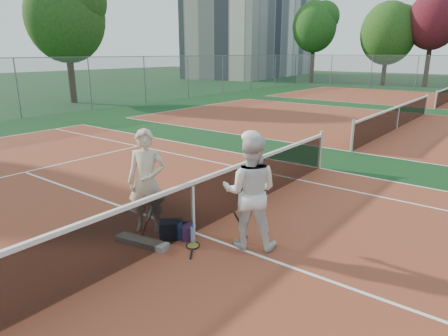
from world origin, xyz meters
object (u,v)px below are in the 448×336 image
(sports_bag_navy, at_px, (171,230))
(sports_bag_purple, at_px, (187,231))
(racket_black_held, at_px, (237,225))
(racket_spare, at_px, (193,245))
(water_bottle, at_px, (193,235))
(racket_red, at_px, (150,222))
(player_b, at_px, (250,192))
(net_main, at_px, (193,207))
(apartment_block, at_px, (254,20))
(player_a, at_px, (147,181))

(sports_bag_navy, relative_size, sports_bag_purple, 1.28)
(sports_bag_navy, height_order, sports_bag_purple, sports_bag_navy)
(racket_black_held, height_order, sports_bag_navy, racket_black_held)
(racket_spare, height_order, sports_bag_navy, sports_bag_navy)
(sports_bag_navy, distance_m, water_bottle, 0.46)
(racket_red, distance_m, water_bottle, 0.86)
(player_b, relative_size, water_bottle, 6.61)
(net_main, bearing_deg, racket_black_held, 18.15)
(apartment_block, relative_size, sports_bag_navy, 53.56)
(sports_bag_navy, height_order, water_bottle, sports_bag_navy)
(racket_black_held, bearing_deg, player_a, -26.71)
(net_main, xyz_separation_m, water_bottle, (0.28, -0.32, -0.36))
(player_a, xyz_separation_m, racket_black_held, (1.55, 0.69, -0.70))
(apartment_block, relative_size, racket_black_held, 39.46)
(player_a, distance_m, racket_black_held, 1.83)
(racket_red, relative_size, sports_bag_navy, 1.39)
(net_main, relative_size, apartment_block, 0.50)
(sports_bag_purple, distance_m, water_bottle, 0.23)
(player_a, relative_size, racket_red, 3.41)
(racket_spare, bearing_deg, racket_red, 65.34)
(water_bottle, bearing_deg, player_b, 32.55)
(net_main, distance_m, apartment_block, 52.62)
(apartment_block, relative_size, water_bottle, 73.33)
(player_b, bearing_deg, player_a, -8.37)
(racket_spare, height_order, sports_bag_purple, sports_bag_purple)
(sports_bag_purple, bearing_deg, player_b, 23.66)
(net_main, distance_m, water_bottle, 0.55)
(racket_red, xyz_separation_m, sports_bag_purple, (0.57, 0.36, -0.16))
(sports_bag_navy, relative_size, water_bottle, 1.37)
(net_main, height_order, racket_black_held, net_main)
(sports_bag_navy, bearing_deg, player_a, -177.58)
(player_a, bearing_deg, water_bottle, -26.86)
(apartment_block, xyz_separation_m, player_b, (29.11, -43.78, -6.51))
(racket_spare, xyz_separation_m, sports_bag_purple, (-0.31, 0.17, 0.11))
(net_main, relative_size, racket_red, 19.19)
(player_b, bearing_deg, racket_red, -0.75)
(sports_bag_navy, xyz_separation_m, sports_bag_purple, (0.23, 0.16, -0.03))
(player_b, height_order, sports_bag_navy, player_b)
(net_main, bearing_deg, racket_spare, -48.87)
(racket_spare, bearing_deg, water_bottle, 4.25)
(sports_bag_navy, bearing_deg, racket_red, -149.27)
(player_b, relative_size, racket_spare, 3.30)
(player_b, relative_size, sports_bag_navy, 4.83)
(net_main, bearing_deg, player_a, -149.80)
(player_b, distance_m, sports_bag_purple, 1.44)
(player_a, relative_size, racket_black_held, 3.50)
(sports_bag_navy, bearing_deg, racket_spare, -1.16)
(net_main, distance_m, racket_spare, 0.74)
(net_main, xyz_separation_m, player_a, (-0.74, -0.43, 0.46))
(racket_black_held, xyz_separation_m, racket_spare, (-0.44, -0.68, -0.26))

